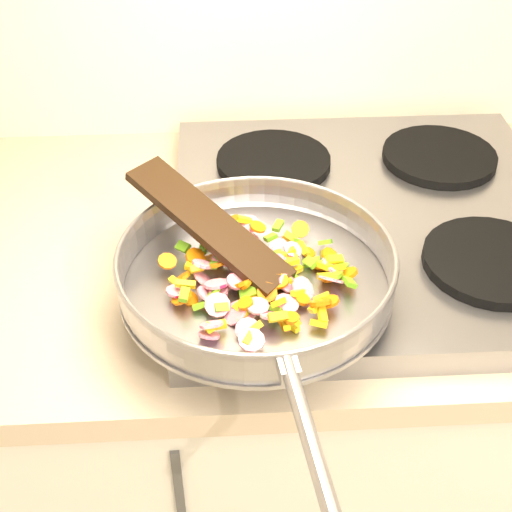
{
  "coord_description": "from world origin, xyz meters",
  "views": [
    {
      "loc": [
        -0.93,
        0.79,
        1.57
      ],
      "look_at": [
        -0.89,
        1.48,
        1.01
      ],
      "focal_mm": 50.0,
      "sensor_mm": 36.0,
      "label": 1
    }
  ],
  "objects": [
    {
      "name": "grate_br",
      "position": [
        -0.56,
        1.81,
        0.95
      ],
      "size": [
        0.19,
        0.19,
        0.02
      ],
      "primitive_type": "cylinder",
      "color": "black",
      "rests_on": "cooktop"
    },
    {
      "name": "vegetable_heap",
      "position": [
        -0.88,
        1.48,
        0.98
      ],
      "size": [
        0.27,
        0.27,
        0.04
      ],
      "color": "yellow",
      "rests_on": "saute_pan"
    },
    {
      "name": "wooden_spatula",
      "position": [
        -0.95,
        1.54,
        1.02
      ],
      "size": [
        0.22,
        0.22,
        0.08
      ],
      "primitive_type": "cube",
      "rotation": [
        0.0,
        -0.28,
        2.37
      ],
      "color": "black",
      "rests_on": "saute_pan"
    },
    {
      "name": "grate_fl",
      "position": [
        -0.84,
        1.52,
        0.95
      ],
      "size": [
        0.19,
        0.19,
        0.02
      ],
      "primitive_type": "cylinder",
      "color": "black",
      "rests_on": "cooktop"
    },
    {
      "name": "saute_pan",
      "position": [
        -0.89,
        1.48,
        0.99
      ],
      "size": [
        0.4,
        0.56,
        0.06
      ],
      "rotation": [
        0.0,
        0.0,
        0.13
      ],
      "color": "#9E9EA5",
      "rests_on": "grate_fl"
    },
    {
      "name": "grate_fr",
      "position": [
        -0.56,
        1.52,
        0.95
      ],
      "size": [
        0.19,
        0.19,
        0.02
      ],
      "primitive_type": "cylinder",
      "color": "black",
      "rests_on": "cooktop"
    },
    {
      "name": "cooktop",
      "position": [
        -0.7,
        1.67,
        0.92
      ],
      "size": [
        0.6,
        0.6,
        0.04
      ],
      "primitive_type": "cube",
      "color": "#939399",
      "rests_on": "counter_top"
    },
    {
      "name": "grate_bl",
      "position": [
        -0.84,
        1.81,
        0.95
      ],
      "size": [
        0.19,
        0.19,
        0.02
      ],
      "primitive_type": "cylinder",
      "color": "black",
      "rests_on": "cooktop"
    }
  ]
}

